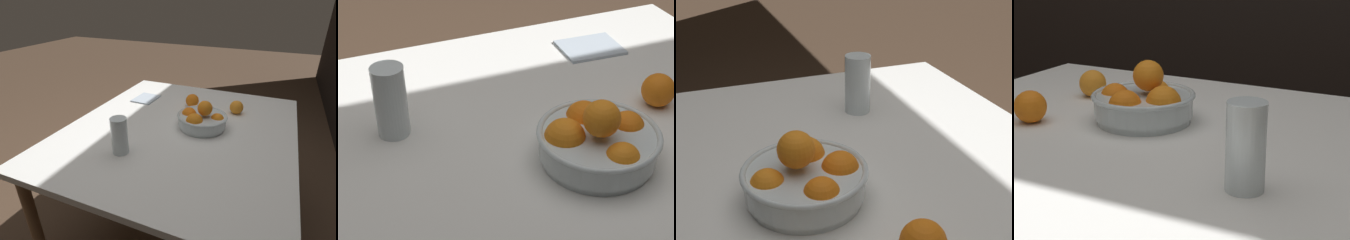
{
  "view_description": "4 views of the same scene",
  "coord_description": "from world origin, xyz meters",
  "views": [
    {
      "loc": [
        1.1,
        0.4,
        1.34
      ],
      "look_at": [
        0.11,
        -0.02,
        0.81
      ],
      "focal_mm": 28.0,
      "sensor_mm": 36.0,
      "label": 1
    },
    {
      "loc": [
        0.47,
        0.85,
        1.43
      ],
      "look_at": [
        0.11,
        -0.02,
        0.79
      ],
      "focal_mm": 60.0,
      "sensor_mm": 36.0,
      "label": 2
    },
    {
      "loc": [
        -0.78,
        0.29,
        1.26
      ],
      "look_at": [
        0.12,
        -0.04,
        0.8
      ],
      "focal_mm": 50.0,
      "sensor_mm": 36.0,
      "label": 3
    },
    {
      "loc": [
        0.63,
        -1.0,
        1.14
      ],
      "look_at": [
        0.14,
        -0.06,
        0.8
      ],
      "focal_mm": 60.0,
      "sensor_mm": 36.0,
      "label": 4
    }
  ],
  "objects": [
    {
      "name": "fruit_bowl",
      "position": [
        -0.04,
        0.09,
        0.77
      ],
      "size": [
        0.25,
        0.25,
        0.15
      ],
      "color": "silver",
      "rests_on": "dining_table"
    },
    {
      "name": "juice_glass",
      "position": [
        0.31,
        -0.16,
        0.79
      ],
      "size": [
        0.07,
        0.07,
        0.16
      ],
      "color": "#F4A314",
      "rests_on": "dining_table"
    },
    {
      "name": "dining_table",
      "position": [
        0.0,
        0.0,
        0.66
      ],
      "size": [
        1.24,
        1.08,
        0.72
      ],
      "color": "white",
      "rests_on": "ground_plane"
    }
  ]
}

